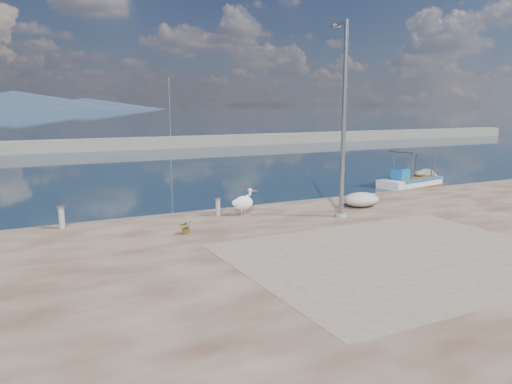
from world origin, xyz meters
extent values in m
plane|color=#162635|center=(0.00, 0.00, 0.00)|extent=(1400.00, 1400.00, 0.00)
cube|color=#44261D|center=(0.00, -6.00, 0.25)|extent=(44.00, 22.00, 0.50)
cube|color=gray|center=(1.00, -3.00, 0.50)|extent=(9.00, 7.00, 0.01)
cube|color=gray|center=(0.00, 40.00, 0.60)|extent=(120.00, 2.20, 1.20)
cylinder|color=gray|center=(8.00, 40.00, 4.00)|extent=(0.16, 0.16, 7.00)
cone|color=#28384C|center=(10.00, 650.00, 11.00)|extent=(280.00, 280.00, 22.00)
cone|color=#28384C|center=(90.00, 650.00, 7.00)|extent=(200.00, 200.00, 14.00)
cube|color=white|center=(12.47, 8.29, 0.06)|extent=(5.16, 2.54, 0.81)
cube|color=#1968A7|center=(12.47, 8.29, 0.43)|extent=(3.81, 2.33, 0.12)
cube|color=#B03D15|center=(12.47, 8.29, 0.02)|extent=(3.81, 2.31, 0.10)
cube|color=#1968A7|center=(11.26, 8.05, 0.77)|extent=(0.90, 0.90, 0.60)
cube|color=#252930|center=(12.47, 8.29, 2.00)|extent=(2.96, 2.03, 0.07)
cylinder|color=tan|center=(-0.69, 3.62, 0.63)|extent=(0.03, 0.03, 0.26)
cylinder|color=tan|center=(-0.57, 3.61, 0.63)|extent=(0.03, 0.03, 0.26)
ellipsoid|color=white|center=(-0.63, 3.61, 0.96)|extent=(0.79, 0.51, 0.55)
cylinder|color=white|center=(-0.39, 3.60, 1.23)|extent=(0.18, 0.11, 0.47)
sphere|color=white|center=(-0.36, 3.60, 1.43)|extent=(0.16, 0.16, 0.16)
cone|color=#E36B58|center=(-0.17, 3.59, 1.39)|extent=(0.37, 0.10, 0.11)
cylinder|color=gray|center=(2.49, 1.75, 4.00)|extent=(0.16, 0.16, 7.00)
cylinder|color=gray|center=(2.49, 1.75, 0.55)|extent=(0.44, 0.44, 0.10)
cube|color=gray|center=(2.49, 2.40, 7.35)|extent=(0.35, 0.18, 0.12)
cylinder|color=gray|center=(-1.51, 3.95, 0.83)|extent=(0.17, 0.17, 0.66)
cylinder|color=gray|center=(-1.51, 3.95, 1.16)|extent=(0.23, 0.23, 0.06)
cylinder|color=gray|center=(-6.91, 4.55, 0.87)|extent=(0.19, 0.19, 0.74)
cylinder|color=gray|center=(-6.91, 4.55, 1.24)|extent=(0.25, 0.25, 0.06)
imported|color=#33722D|center=(-3.46, 1.94, 0.73)|extent=(0.51, 0.47, 0.45)
ellipsoid|color=beige|center=(4.33, 2.88, 0.79)|extent=(1.54, 1.15, 0.58)
camera|label=1|loc=(-8.52, -12.86, 4.55)|focal=35.00mm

